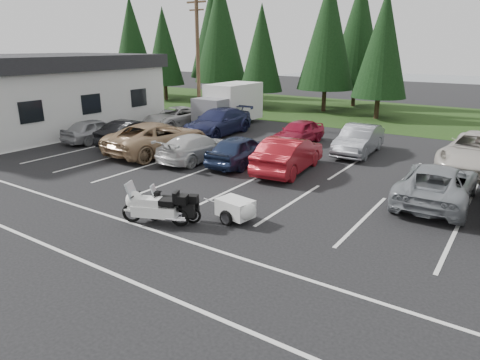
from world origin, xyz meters
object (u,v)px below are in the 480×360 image
car_near_4 (241,150)px  car_far_1 (218,122)px  building (30,93)px  car_far_0 (175,117)px  utility_pole (198,57)px  car_near_0 (95,130)px  car_near_6 (437,184)px  car_near_5 (289,154)px  car_far_3 (359,140)px  car_near_3 (197,147)px  car_far_2 (299,132)px  cargo_trailer (235,210)px  car_far_4 (478,151)px  touring_motorcycle (155,204)px  car_near_1 (133,133)px  box_truck (226,105)px  adventure_motorcycle (173,204)px  car_near_2 (158,138)px

car_near_4 → car_far_1: 7.37m
building → car_far_0: bearing=39.6°
utility_pole → car_near_0: utility_pole is taller
car_near_6 → car_far_0: bearing=-19.9°
car_near_5 → car_near_6: car_near_5 is taller
car_far_1 → car_far_3: 9.23m
car_near_3 → car_far_2: (2.48, 6.28, 0.02)m
utility_pole → car_far_1: 5.72m
car_near_5 → cargo_trailer: car_near_5 is taller
car_far_3 → car_near_5: bearing=-110.1°
car_near_5 → car_far_2: size_ratio=1.20×
car_far_4 → car_near_0: bearing=-158.0°
car_near_6 → touring_motorcycle: size_ratio=2.05×
car_near_1 → car_near_3: (5.20, -0.58, -0.07)m
box_truck → cargo_trailer: (10.43, -13.95, -1.07)m
car_near_1 → adventure_motorcycle: 11.90m
car_near_2 → car_near_5: bearing=-172.5°
car_far_3 → box_truck: bearing=162.2°
car_near_6 → car_far_4: (0.69, 5.99, 0.10)m
box_truck → car_near_6: (15.54, -8.42, -0.73)m
car_near_2 → car_far_3: (8.99, 5.76, -0.07)m
cargo_trailer → car_near_2: bearing=157.2°
car_near_0 → car_near_4: (10.12, 0.52, 0.03)m
car_far_2 → box_truck: bearing=164.9°
touring_motorcycle → cargo_trailer: (1.98, 1.66, -0.32)m
car_near_2 → car_near_5: 7.49m
car_far_0 → car_far_1: bearing=-1.1°
car_near_3 → car_far_3: (6.23, 5.82, 0.09)m
car_near_0 → car_far_4: 20.61m
car_far_2 → touring_motorcycle: bearing=-79.9°
touring_motorcycle → car_far_0: bearing=107.6°
car_near_3 → car_far_4: car_far_4 is taller
car_near_6 → cargo_trailer: size_ratio=3.12×
car_near_4 → car_near_5: 2.48m
adventure_motorcycle → box_truck: bearing=96.7°
car_near_1 → car_far_2: (7.69, 5.70, -0.05)m
touring_motorcycle → car_near_0: bearing=127.0°
car_far_1 → car_far_4: car_far_1 is taller
car_far_1 → car_far_4: bearing=0.0°
car_near_4 → car_far_0: size_ratio=0.86×
car_near_3 → car_far_4: 13.31m
cargo_trailer → car_far_1: bearing=137.9°
car_near_3 → adventure_motorcycle: 7.83m
building → car_far_3: (20.69, 5.69, -1.69)m
car_near_6 → car_far_1: 15.13m
box_truck → car_far_4: (16.23, -2.43, -0.63)m
utility_pole → car_near_2: bearing=-65.4°
car_near_1 → car_far_1: car_far_1 is taller
car_far_1 → touring_motorcycle: (6.99, -12.73, -0.12)m
car_near_5 → adventure_motorcycle: (-0.36, -7.33, -0.17)m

